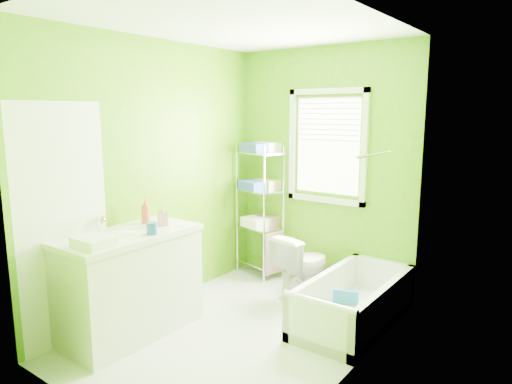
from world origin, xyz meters
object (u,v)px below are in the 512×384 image
Objects in this scene: toilet at (303,264)px; vanity at (129,281)px; bathtub at (353,308)px; wire_shelf_unit at (261,196)px.

toilet is 0.55× the size of vanity.
vanity is at bearing -137.94° from bathtub.
vanity is at bearing -91.19° from wire_shelf_unit.
vanity is (-1.48, -1.33, 0.34)m from bathtub.
bathtub is 2.02m from vanity.
vanity reaches higher than toilet.
vanity is 0.77× the size of wire_shelf_unit.
toilet is 0.99m from wire_shelf_unit.
bathtub is at bearing -20.86° from wire_shelf_unit.
vanity is (-0.76, -1.63, 0.15)m from toilet.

